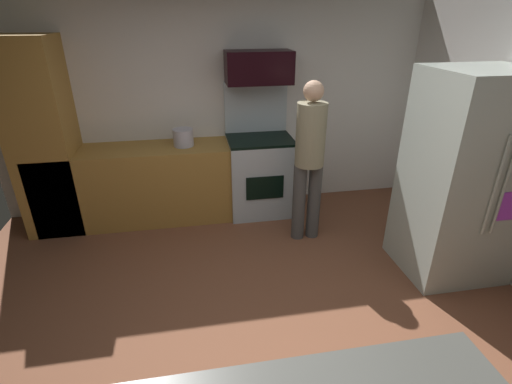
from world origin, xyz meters
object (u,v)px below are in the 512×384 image
Objects in this scene: person_cook at (309,156)px; stock_pot at (183,137)px; oven_range at (260,171)px; refrigerator at (463,178)px; microwave at (259,67)px.

person_cook is 7.46× the size of stock_pot.
oven_range reaches higher than stock_pot.
refrigerator is at bearing -31.46° from stock_pot.
microwave is at bearing 5.15° from stock_pot.
person_cook is (-1.19, 0.77, 0.01)m from refrigerator.
microwave reaches higher than oven_range.
refrigerator reaches higher than person_cook.
stock_pot is at bearing 148.54° from refrigerator.
oven_range is 2.11× the size of microwave.
microwave is 0.39× the size of refrigerator.
stock_pot is at bearing 179.70° from oven_range.
microwave is at bearing 90.00° from oven_range.
microwave is 1.19m from person_cook.
refrigerator is at bearing -45.21° from microwave.
refrigerator is 2.88m from stock_pot.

